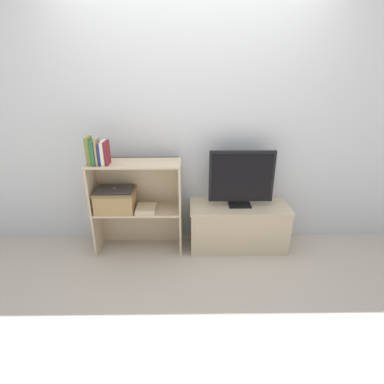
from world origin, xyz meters
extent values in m
plane|color=#BCB2A3|center=(0.00, 0.00, 0.00)|extent=(16.00, 16.00, 0.00)
cube|color=silver|center=(0.00, 0.43, 1.20)|extent=(10.00, 0.05, 2.40)
cube|color=#CCB793|center=(0.48, 0.20, 0.22)|extent=(0.98, 0.39, 0.45)
cube|color=#CCB793|center=(0.48, 0.20, 0.46)|extent=(1.00, 0.41, 0.02)
cube|color=black|center=(0.48, 0.20, 0.47)|extent=(0.22, 0.14, 0.02)
cylinder|color=black|center=(0.48, 0.20, 0.50)|extent=(0.04, 0.04, 0.04)
cube|color=black|center=(0.48, 0.20, 0.78)|extent=(0.63, 0.03, 0.51)
cube|color=black|center=(0.48, 0.18, 0.78)|extent=(0.58, 0.00, 0.45)
cube|color=#CCB793|center=(-0.96, 0.16, 0.23)|extent=(0.02, 0.33, 0.46)
cube|color=#CCB793|center=(-0.12, 0.16, 0.23)|extent=(0.02, 0.33, 0.46)
cube|color=#CCB793|center=(-0.54, 0.32, 0.23)|extent=(0.82, 0.02, 0.46)
cube|color=#CCB793|center=(-0.54, 0.16, 0.45)|extent=(0.82, 0.33, 0.02)
cube|color=#CCB793|center=(-0.96, 0.16, 0.70)|extent=(0.02, 0.33, 0.48)
cube|color=#CCB793|center=(-0.12, 0.16, 0.70)|extent=(0.02, 0.33, 0.48)
cube|color=#CCB793|center=(-0.54, 0.32, 0.70)|extent=(0.82, 0.02, 0.48)
cube|color=#CCB793|center=(-0.54, 0.16, 0.93)|extent=(0.82, 0.33, 0.02)
cube|color=olive|center=(-0.92, 0.10, 1.06)|extent=(0.04, 0.13, 0.25)
cube|color=#286638|center=(-0.88, 0.10, 1.05)|extent=(0.04, 0.15, 0.22)
cube|color=tan|center=(-0.85, 0.10, 1.06)|extent=(0.02, 0.14, 0.23)
cube|color=navy|center=(-0.82, 0.10, 1.03)|extent=(0.02, 0.13, 0.19)
cube|color=silver|center=(-0.79, 0.10, 1.04)|extent=(0.03, 0.15, 0.21)
cube|color=maroon|center=(-0.76, 0.10, 1.04)|extent=(0.03, 0.13, 0.21)
cube|color=tan|center=(-0.74, 0.15, 0.56)|extent=(0.37, 0.29, 0.21)
cube|color=olive|center=(-0.74, 0.15, 0.65)|extent=(0.37, 0.29, 0.02)
cube|color=#2D2D33|center=(-0.74, 0.15, 0.67)|extent=(0.33, 0.23, 0.02)
cylinder|color=#99999E|center=(-0.74, 0.15, 0.68)|extent=(0.02, 0.02, 0.00)
cube|color=beige|center=(-0.45, 0.11, 0.48)|extent=(0.19, 0.21, 0.05)
camera|label=1|loc=(-0.04, -2.51, 1.76)|focal=28.00mm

